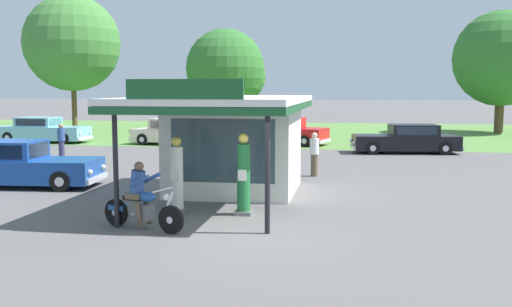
{
  "coord_description": "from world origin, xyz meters",
  "views": [
    {
      "loc": [
        2.38,
        -12.49,
        3.25
      ],
      "look_at": [
        -0.33,
        3.52,
        1.4
      ],
      "focal_mm": 40.38,
      "sensor_mm": 36.0,
      "label": 1
    }
  ],
  "objects_px": {
    "featured_classic_sedan": "(17,165)",
    "motorcycle_with_rider": "(141,201)",
    "gas_pump_nearside": "(177,178)",
    "parked_car_back_row_far_right": "(43,131)",
    "parked_car_second_row_spare": "(407,140)",
    "parked_car_back_row_centre": "(175,133)",
    "bystander_standing_back_lot": "(314,153)",
    "parked_car_back_row_centre_right": "(282,132)",
    "bystander_leaning_by_kiosk": "(61,140)",
    "gas_pump_offside": "(244,178)"
  },
  "relations": [
    {
      "from": "featured_classic_sedan",
      "to": "bystander_leaning_by_kiosk",
      "type": "bearing_deg",
      "value": 107.68
    },
    {
      "from": "parked_car_back_row_centre_right",
      "to": "bystander_leaning_by_kiosk",
      "type": "bearing_deg",
      "value": -137.48
    },
    {
      "from": "featured_classic_sedan",
      "to": "parked_car_second_row_spare",
      "type": "distance_m",
      "value": 18.4
    },
    {
      "from": "gas_pump_nearside",
      "to": "featured_classic_sedan",
      "type": "height_order",
      "value": "gas_pump_nearside"
    },
    {
      "from": "parked_car_back_row_centre_right",
      "to": "parked_car_second_row_spare",
      "type": "relative_size",
      "value": 1.03
    },
    {
      "from": "parked_car_back_row_far_right",
      "to": "parked_car_second_row_spare",
      "type": "xyz_separation_m",
      "value": [
        21.13,
        -2.3,
        -0.03
      ]
    },
    {
      "from": "parked_car_second_row_spare",
      "to": "featured_classic_sedan",
      "type": "bearing_deg",
      "value": -137.96
    },
    {
      "from": "parked_car_back_row_centre_right",
      "to": "gas_pump_nearside",
      "type": "bearing_deg",
      "value": -91.42
    },
    {
      "from": "parked_car_second_row_spare",
      "to": "gas_pump_offside",
      "type": "bearing_deg",
      "value": -109.55
    },
    {
      "from": "bystander_leaning_by_kiosk",
      "to": "bystander_standing_back_lot",
      "type": "bearing_deg",
      "value": -16.27
    },
    {
      "from": "parked_car_second_row_spare",
      "to": "parked_car_back_row_centre_right",
      "type": "bearing_deg",
      "value": 152.6
    },
    {
      "from": "parked_car_back_row_far_right",
      "to": "bystander_leaning_by_kiosk",
      "type": "height_order",
      "value": "bystander_leaning_by_kiosk"
    },
    {
      "from": "gas_pump_nearside",
      "to": "parked_car_back_row_centre_right",
      "type": "relative_size",
      "value": 0.35
    },
    {
      "from": "motorcycle_with_rider",
      "to": "parked_car_back_row_centre",
      "type": "height_order",
      "value": "motorcycle_with_rider"
    },
    {
      "from": "parked_car_back_row_far_right",
      "to": "parked_car_back_row_centre_right",
      "type": "height_order",
      "value": "parked_car_back_row_centre_right"
    },
    {
      "from": "gas_pump_nearside",
      "to": "bystander_standing_back_lot",
      "type": "xyz_separation_m",
      "value": [
        3.14,
        6.83,
        -0.06
      ]
    },
    {
      "from": "parked_car_back_row_centre_right",
      "to": "bystander_leaning_by_kiosk",
      "type": "xyz_separation_m",
      "value": [
        -9.26,
        -8.49,
        0.15
      ]
    },
    {
      "from": "gas_pump_nearside",
      "to": "bystander_leaning_by_kiosk",
      "type": "relative_size",
      "value": 1.24
    },
    {
      "from": "gas_pump_nearside",
      "to": "motorcycle_with_rider",
      "type": "bearing_deg",
      "value": -97.46
    },
    {
      "from": "gas_pump_offside",
      "to": "parked_car_back_row_far_right",
      "type": "distance_m",
      "value": 23.59
    },
    {
      "from": "motorcycle_with_rider",
      "to": "bystander_standing_back_lot",
      "type": "distance_m",
      "value": 9.4
    },
    {
      "from": "motorcycle_with_rider",
      "to": "parked_car_back_row_centre",
      "type": "distance_m",
      "value": 20.18
    },
    {
      "from": "gas_pump_nearside",
      "to": "featured_classic_sedan",
      "type": "relative_size",
      "value": 0.37
    },
    {
      "from": "gas_pump_offside",
      "to": "parked_car_back_row_centre",
      "type": "bearing_deg",
      "value": 112.86
    },
    {
      "from": "featured_classic_sedan",
      "to": "motorcycle_with_rider",
      "type": "bearing_deg",
      "value": -38.38
    },
    {
      "from": "gas_pump_offside",
      "to": "bystander_leaning_by_kiosk",
      "type": "distance_m",
      "value": 14.77
    },
    {
      "from": "featured_classic_sedan",
      "to": "gas_pump_nearside",
      "type": "bearing_deg",
      "value": -24.82
    },
    {
      "from": "parked_car_back_row_centre_right",
      "to": "bystander_standing_back_lot",
      "type": "bearing_deg",
      "value": -77.42
    },
    {
      "from": "gas_pump_nearside",
      "to": "motorcycle_with_rider",
      "type": "relative_size",
      "value": 0.92
    },
    {
      "from": "parked_car_back_row_far_right",
      "to": "motorcycle_with_rider",
      "type": "bearing_deg",
      "value": -55.04
    },
    {
      "from": "gas_pump_offside",
      "to": "parked_car_back_row_centre_right",
      "type": "bearing_deg",
      "value": 94.0
    },
    {
      "from": "featured_classic_sedan",
      "to": "parked_car_back_row_centre",
      "type": "bearing_deg",
      "value": 86.69
    },
    {
      "from": "bystander_standing_back_lot",
      "to": "gas_pump_nearside",
      "type": "bearing_deg",
      "value": -114.65
    },
    {
      "from": "parked_car_back_row_centre",
      "to": "bystander_leaning_by_kiosk",
      "type": "distance_m",
      "value": 7.88
    },
    {
      "from": "parked_car_back_row_centre_right",
      "to": "parked_car_back_row_centre",
      "type": "distance_m",
      "value": 6.21
    },
    {
      "from": "featured_classic_sedan",
      "to": "parked_car_back_row_centre_right",
      "type": "xyz_separation_m",
      "value": [
        6.92,
        15.82,
        0.01
      ]
    },
    {
      "from": "motorcycle_with_rider",
      "to": "bystander_standing_back_lot",
      "type": "bearing_deg",
      "value": 68.85
    },
    {
      "from": "featured_classic_sedan",
      "to": "parked_car_back_row_far_right",
      "type": "xyz_separation_m",
      "value": [
        -7.46,
        14.63,
        -0.0
      ]
    },
    {
      "from": "parked_car_second_row_spare",
      "to": "parked_car_back_row_centre",
      "type": "height_order",
      "value": "parked_car_back_row_centre"
    },
    {
      "from": "featured_classic_sedan",
      "to": "parked_car_back_row_centre_right",
      "type": "distance_m",
      "value": 17.27
    },
    {
      "from": "gas_pump_nearside",
      "to": "bystander_standing_back_lot",
      "type": "distance_m",
      "value": 7.52
    },
    {
      "from": "gas_pump_offside",
      "to": "parked_car_second_row_spare",
      "type": "height_order",
      "value": "gas_pump_offside"
    },
    {
      "from": "gas_pump_nearside",
      "to": "featured_classic_sedan",
      "type": "distance_m",
      "value": 7.11
    },
    {
      "from": "motorcycle_with_rider",
      "to": "featured_classic_sedan",
      "type": "bearing_deg",
      "value": 141.62
    },
    {
      "from": "motorcycle_with_rider",
      "to": "parked_car_back_row_centre_right",
      "type": "height_order",
      "value": "motorcycle_with_rider"
    },
    {
      "from": "parked_car_back_row_far_right",
      "to": "parked_car_back_row_centre",
      "type": "xyz_separation_m",
      "value": [
        8.3,
        -0.08,
        -0.01
      ]
    },
    {
      "from": "gas_pump_offside",
      "to": "motorcycle_with_rider",
      "type": "relative_size",
      "value": 0.97
    },
    {
      "from": "parked_car_back_row_far_right",
      "to": "parked_car_back_row_centre",
      "type": "distance_m",
      "value": 8.3
    },
    {
      "from": "gas_pump_offside",
      "to": "motorcycle_with_rider",
      "type": "xyz_separation_m",
      "value": [
        -2.03,
        -1.93,
        -0.31
      ]
    },
    {
      "from": "featured_classic_sedan",
      "to": "parked_car_back_row_centre_right",
      "type": "relative_size",
      "value": 0.96
    }
  ]
}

